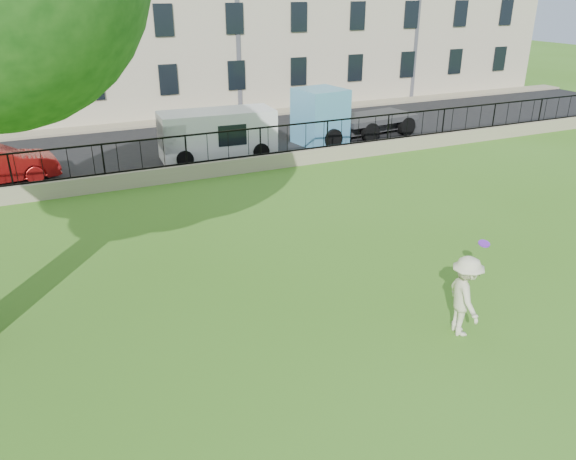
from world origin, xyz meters
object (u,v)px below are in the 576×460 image
blue_truck (354,112)px  frisbee (484,244)px  man (465,296)px  white_van (217,134)px

blue_truck → frisbee: bearing=-117.5°
man → blue_truck: bearing=-5.6°
white_van → frisbee: bearing=-78.5°
frisbee → blue_truck: (5.12, 14.40, -0.08)m
frisbee → white_van: bearing=98.0°
white_van → blue_truck: (7.06, 0.57, 0.26)m
man → white_van: 14.95m
frisbee → blue_truck: size_ratio=0.04×
man → white_van: size_ratio=0.37×
blue_truck → white_van: bearing=176.7°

